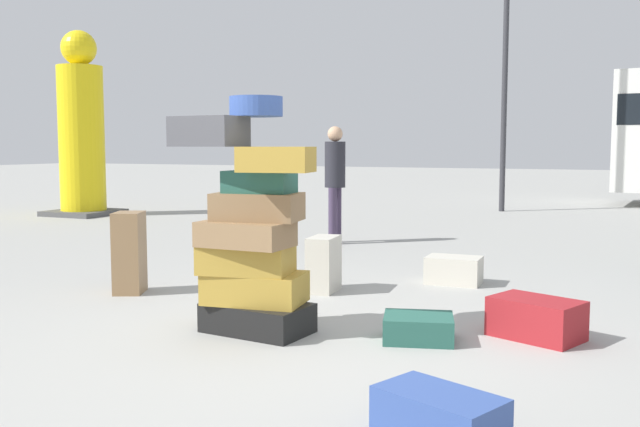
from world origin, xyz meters
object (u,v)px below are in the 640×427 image
object	(u,v)px
suitcase_navy_white_trunk	(439,417)
suitcase_tower	(251,237)
suitcase_maroon_upright_blue	(536,319)
person_bearded_onlooker	(335,174)
suitcase_brown_right_side	(129,253)
suitcase_teal_behind_tower	(418,328)
suitcase_cream_foreground_far	(454,270)
yellow_dummy_statue	(82,134)
suitcase_cream_foreground_near	(324,264)

from	to	relation	value
suitcase_navy_white_trunk	suitcase_tower	bearing A→B (deg)	164.99
suitcase_maroon_upright_blue	person_bearded_onlooker	size ratio (longest dim) A/B	0.37
suitcase_brown_right_side	person_bearded_onlooker	world-z (taller)	person_bearded_onlooker
suitcase_tower	suitcase_navy_white_trunk	size ratio (longest dim) A/B	2.98
suitcase_maroon_upright_blue	suitcase_teal_behind_tower	distance (m)	0.89
suitcase_maroon_upright_blue	suitcase_tower	bearing A→B (deg)	-138.12
suitcase_tower	suitcase_cream_foreground_far	size ratio (longest dim) A/B	3.25
person_bearded_onlooker	yellow_dummy_statue	xyz separation A→B (m)	(-6.37, 1.81, 0.64)
suitcase_teal_behind_tower	person_bearded_onlooker	xyz separation A→B (m)	(-2.56, 4.54, 0.92)
suitcase_tower	suitcase_cream_foreground_far	world-z (taller)	suitcase_tower
yellow_dummy_statue	suitcase_brown_right_side	bearing A→B (deg)	-44.73
person_bearded_onlooker	suitcase_maroon_upright_blue	bearing A→B (deg)	35.40
yellow_dummy_statue	suitcase_teal_behind_tower	bearing A→B (deg)	-35.40
suitcase_teal_behind_tower	suitcase_cream_foreground_near	bearing A→B (deg)	119.43
suitcase_maroon_upright_blue	yellow_dummy_statue	bearing A→B (deg)	170.64
suitcase_tower	suitcase_navy_white_trunk	xyz separation A→B (m)	(1.81, -1.39, -0.61)
suitcase_cream_foreground_far	suitcase_cream_foreground_near	bearing A→B (deg)	-141.41
suitcase_cream_foreground_near	suitcase_cream_foreground_far	bearing A→B (deg)	33.87
suitcase_cream_foreground_far	suitcase_teal_behind_tower	size ratio (longest dim) A/B	1.09
suitcase_navy_white_trunk	suitcase_teal_behind_tower	world-z (taller)	suitcase_navy_white_trunk
suitcase_maroon_upright_blue	suitcase_brown_right_side	distance (m)	3.82
suitcase_tower	suitcase_brown_right_side	bearing A→B (deg)	155.94
suitcase_navy_white_trunk	person_bearded_onlooker	bearing A→B (deg)	139.27
suitcase_tower	suitcase_cream_foreground_near	xyz separation A→B (m)	(-0.12, 1.64, -0.47)
suitcase_tower	suitcase_maroon_upright_blue	bearing A→B (deg)	19.84
suitcase_cream_foreground_near	suitcase_teal_behind_tower	xyz separation A→B (m)	(1.34, -1.33, -0.18)
suitcase_navy_white_trunk	yellow_dummy_statue	size ratio (longest dim) A/B	0.16
suitcase_maroon_upright_blue	suitcase_cream_foreground_near	world-z (taller)	suitcase_cream_foreground_near
suitcase_cream_foreground_far	suitcase_brown_right_side	xyz separation A→B (m)	(-2.77, -1.73, 0.25)
suitcase_tower	person_bearded_onlooker	world-z (taller)	suitcase_tower
suitcase_brown_right_side	person_bearded_onlooker	size ratio (longest dim) A/B	0.46
suitcase_brown_right_side	person_bearded_onlooker	xyz separation A→B (m)	(0.47, 4.03, 0.62)
person_bearded_onlooker	yellow_dummy_statue	world-z (taller)	yellow_dummy_statue
suitcase_navy_white_trunk	suitcase_cream_foreground_far	distance (m)	4.02
person_bearded_onlooker	suitcase_teal_behind_tower	bearing A→B (deg)	25.78
suitcase_navy_white_trunk	suitcase_maroon_upright_blue	size ratio (longest dim) A/B	0.95
suitcase_tower	yellow_dummy_statue	bearing A→B (deg)	139.21
suitcase_tower	yellow_dummy_statue	size ratio (longest dim) A/B	0.48
suitcase_navy_white_trunk	suitcase_cream_foreground_near	xyz separation A→B (m)	(-1.93, 3.02, 0.15)
suitcase_cream_foreground_near	yellow_dummy_statue	world-z (taller)	yellow_dummy_statue
suitcase_navy_white_trunk	suitcase_cream_foreground_near	size ratio (longest dim) A/B	1.11
suitcase_maroon_upright_blue	suitcase_navy_white_trunk	bearing A→B (deg)	-73.14
suitcase_tower	person_bearded_onlooker	xyz separation A→B (m)	(-1.34, 4.84, 0.28)
suitcase_navy_white_trunk	suitcase_cream_foreground_near	world-z (taller)	suitcase_cream_foreground_near
suitcase_brown_right_side	suitcase_navy_white_trunk	bearing A→B (deg)	-55.58
suitcase_cream_foreground_near	suitcase_brown_right_side	xyz separation A→B (m)	(-1.69, -0.83, 0.12)
person_bearded_onlooker	yellow_dummy_statue	size ratio (longest dim) A/B	0.46
suitcase_navy_white_trunk	suitcase_cream_foreground_far	world-z (taller)	suitcase_cream_foreground_far
person_bearded_onlooker	suitcase_cream_foreground_far	bearing A→B (deg)	41.29
suitcase_cream_foreground_far	suitcase_navy_white_trunk	bearing A→B (deg)	-79.08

